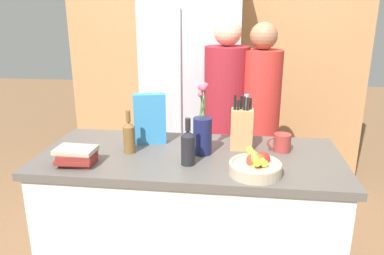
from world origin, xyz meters
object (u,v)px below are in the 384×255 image
at_px(fruit_bowl, 256,165).
at_px(knife_block, 242,128).
at_px(cereal_box, 150,119).
at_px(person_at_sink, 225,118).
at_px(person_in_blue, 259,121).
at_px(book_stack, 77,156).
at_px(bottle_vinegar, 188,146).
at_px(coffee_mug, 282,143).
at_px(bottle_wine, 245,122).
at_px(bottle_oil, 129,136).
at_px(flower_vase, 202,133).
at_px(refrigerator, 193,87).

height_order(fruit_bowl, knife_block, knife_block).
bearing_deg(cereal_box, person_at_sink, 58.79).
xyz_separation_m(knife_block, person_in_blue, (0.13, 0.67, -0.15)).
xyz_separation_m(cereal_box, book_stack, (-0.28, -0.35, -0.10)).
relative_size(bottle_vinegar, person_in_blue, 0.15).
bearing_deg(coffee_mug, cereal_box, 176.93).
height_order(bottle_wine, person_at_sink, person_at_sink).
xyz_separation_m(coffee_mug, bottle_oil, (-0.80, -0.12, 0.04)).
bearing_deg(flower_vase, bottle_oil, -175.33).
relative_size(cereal_box, person_in_blue, 0.18).
bearing_deg(person_at_sink, bottle_wine, -102.38).
distance_m(bottle_oil, bottle_vinegar, 0.35).
bearing_deg(knife_block, person_in_blue, 79.05).
height_order(refrigerator, flower_vase, refrigerator).
bearing_deg(bottle_wine, knife_block, -97.77).
bearing_deg(bottle_oil, book_stack, -137.69).
height_order(fruit_bowl, coffee_mug, fruit_bowl).
relative_size(bottle_wine, person_in_blue, 0.17).
height_order(cereal_box, book_stack, cereal_box).
height_order(fruit_bowl, bottle_wine, bottle_wine).
height_order(flower_vase, person_in_blue, person_in_blue).
relative_size(cereal_box, bottle_vinegar, 1.21).
height_order(refrigerator, bottle_wine, refrigerator).
bearing_deg(book_stack, bottle_wine, 30.41).
bearing_deg(knife_block, refrigerator, 108.76).
xyz_separation_m(fruit_bowl, flower_vase, (-0.27, 0.22, 0.07)).
xyz_separation_m(fruit_bowl, bottle_vinegar, (-0.32, 0.07, 0.05)).
xyz_separation_m(flower_vase, coffee_mug, (0.42, 0.09, -0.07)).
bearing_deg(bottle_oil, bottle_vinegar, -20.15).
xyz_separation_m(cereal_box, person_in_blue, (0.64, 0.64, -0.17)).
distance_m(fruit_bowl, coffee_mug, 0.35).
bearing_deg(bottle_oil, flower_vase, 4.67).
relative_size(fruit_bowl, bottle_wine, 0.91).
distance_m(cereal_box, bottle_oil, 0.18).
bearing_deg(book_stack, bottle_oil, 42.31).
bearing_deg(bottle_wine, fruit_bowl, -84.51).
xyz_separation_m(refrigerator, cereal_box, (-0.09, -1.22, 0.06)).
xyz_separation_m(refrigerator, flower_vase, (0.22, -1.35, 0.03)).
relative_size(refrigerator, coffee_mug, 15.76).
xyz_separation_m(flower_vase, bottle_oil, (-0.38, -0.03, -0.02)).
xyz_separation_m(fruit_bowl, book_stack, (-0.86, 0.00, 0.00)).
height_order(coffee_mug, bottle_oil, bottle_oil).
relative_size(book_stack, bottle_oil, 0.85).
xyz_separation_m(coffee_mug, person_at_sink, (-0.33, 0.70, -0.07)).
relative_size(flower_vase, bottle_oil, 1.64).
bearing_deg(person_at_sink, book_stack, -150.61).
distance_m(flower_vase, bottle_vinegar, 0.16).
bearing_deg(bottle_vinegar, person_in_blue, 67.30).
bearing_deg(fruit_bowl, flower_vase, 140.27).
xyz_separation_m(book_stack, bottle_vinegar, (0.54, 0.07, 0.05)).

